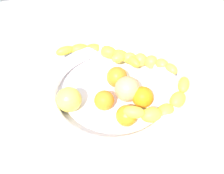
# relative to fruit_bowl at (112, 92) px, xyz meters

# --- Properties ---
(kitchen_counter) EXTENTS (1.20, 1.20, 0.03)m
(kitchen_counter) POSITION_rel_fruit_bowl_xyz_m (0.00, 0.00, -0.04)
(kitchen_counter) COLOR #9C9696
(kitchen_counter) RESTS_ON ground
(fruit_bowl) EXTENTS (0.36, 0.36, 0.05)m
(fruit_bowl) POSITION_rel_fruit_bowl_xyz_m (0.00, 0.00, 0.00)
(fruit_bowl) COLOR white
(fruit_bowl) RESTS_ON kitchen_counter
(banana_draped_left) EXTENTS (0.23, 0.15, 0.04)m
(banana_draped_left) POSITION_rel_fruit_bowl_xyz_m (-0.00, -0.14, 0.01)
(banana_draped_left) COLOR yellow
(banana_draped_left) RESTS_ON fruit_bowl
(banana_draped_right) EXTENTS (0.17, 0.12, 0.05)m
(banana_draped_right) POSITION_rel_fruit_bowl_xyz_m (-0.12, -0.07, 0.02)
(banana_draped_right) COLOR yellow
(banana_draped_right) RESTS_ON fruit_bowl
(banana_arching_top) EXTENTS (0.20, 0.11, 0.06)m
(banana_arching_top) POSITION_rel_fruit_bowl_xyz_m (-0.10, 0.10, 0.02)
(banana_arching_top) COLOR yellow
(banana_arching_top) RESTS_ON fruit_bowl
(orange_front) EXTENTS (0.06, 0.06, 0.06)m
(orange_front) POSITION_rel_fruit_bowl_xyz_m (-0.07, 0.05, 0.02)
(orange_front) COLOR orange
(orange_front) RESTS_ON fruit_bowl
(orange_mid_left) EXTENTS (0.05, 0.05, 0.05)m
(orange_mid_left) POSITION_rel_fruit_bowl_xyz_m (0.03, 0.03, 0.01)
(orange_mid_left) COLOR orange
(orange_mid_left) RESTS_ON fruit_bowl
(orange_mid_right) EXTENTS (0.06, 0.06, 0.06)m
(orange_mid_right) POSITION_rel_fruit_bowl_xyz_m (-0.02, -0.03, 0.02)
(orange_mid_right) COLOR orange
(orange_mid_right) RESTS_ON fruit_bowl
(orange_rear) EXTENTS (0.05, 0.05, 0.05)m
(orange_rear) POSITION_rel_fruit_bowl_xyz_m (-0.01, 0.09, 0.02)
(orange_rear) COLOR orange
(orange_rear) RESTS_ON fruit_bowl
(apple_yellow) EXTENTS (0.06, 0.06, 0.06)m
(apple_yellow) POSITION_rel_fruit_bowl_xyz_m (0.11, 0.01, 0.02)
(apple_yellow) COLOR #DDD150
(apple_yellow) RESTS_ON fruit_bowl
(peach_blush) EXTENTS (0.07, 0.07, 0.07)m
(peach_blush) POSITION_rel_fruit_bowl_xyz_m (-0.04, 0.02, 0.02)
(peach_blush) COLOR #F1A069
(peach_blush) RESTS_ON fruit_bowl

